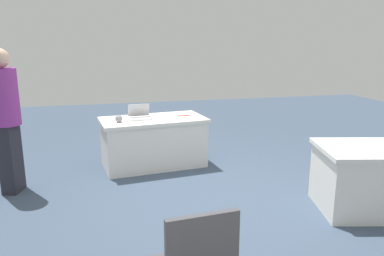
% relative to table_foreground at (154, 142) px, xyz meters
% --- Properties ---
extents(ground_plane, '(14.40, 14.40, 0.00)m').
position_rel_table_foreground_xyz_m(ground_plane, '(-0.40, 1.42, -0.36)').
color(ground_plane, '#3D4C60').
extents(table_foreground, '(1.60, 0.97, 0.72)m').
position_rel_table_foreground_xyz_m(table_foreground, '(0.00, 0.00, 0.00)').
color(table_foreground, silver).
rests_on(table_foreground, ground).
extents(person_attendee_standing, '(0.42, 0.42, 1.76)m').
position_rel_table_foreground_xyz_m(person_attendee_standing, '(1.85, 0.58, 0.62)').
color(person_attendee_standing, '#26262D').
rests_on(person_attendee_standing, ground).
extents(laptop_silver, '(0.33, 0.31, 0.21)m').
position_rel_table_foreground_xyz_m(laptop_silver, '(0.19, -0.02, 0.40)').
color(laptop_silver, silver).
rests_on(laptop_silver, table_foreground).
extents(yarn_ball, '(0.10, 0.10, 0.10)m').
position_rel_table_foreground_xyz_m(yarn_ball, '(0.50, 0.15, 0.41)').
color(yarn_ball, gray).
rests_on(yarn_ball, table_foreground).
extents(scissors_red, '(0.18, 0.05, 0.01)m').
position_rel_table_foreground_xyz_m(scissors_red, '(-0.48, -0.07, 0.36)').
color(scissors_red, red).
rests_on(scissors_red, table_foreground).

